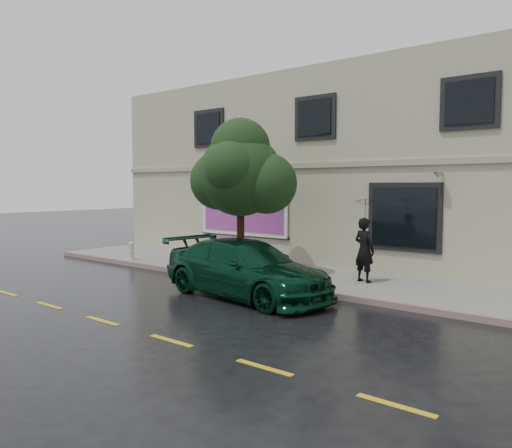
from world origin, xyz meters
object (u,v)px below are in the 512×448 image
Objects in this scene: car at (246,269)px; fire_hydrant at (131,251)px; street_tree at (241,175)px; pedestrian at (364,250)px.

car reaches higher than fire_hydrant.
car is 3.65m from street_tree.
car is at bearing -15.43° from fire_hydrant.
pedestrian is 4.41m from street_tree.
fire_hydrant is (-5.01, -0.40, -2.74)m from street_tree.
street_tree is (-3.69, -1.11, 2.15)m from pedestrian.
car is at bearing -46.50° from street_tree.
car is at bearing 73.42° from pedestrian.
pedestrian is at bearing 16.74° from street_tree.
street_tree is at bearing 1.80° from fire_hydrant.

